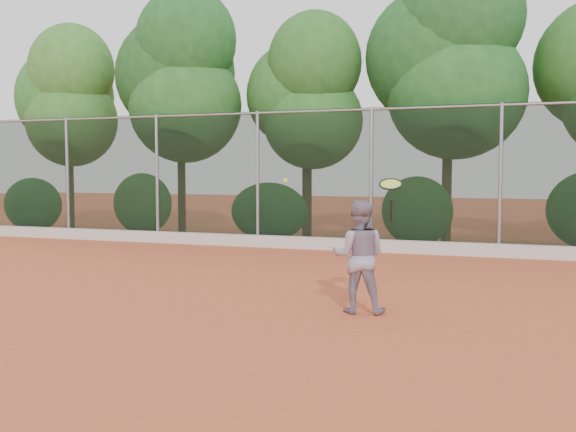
% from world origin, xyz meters
% --- Properties ---
extents(ground, '(80.00, 80.00, 0.00)m').
position_xyz_m(ground, '(0.00, 0.00, 0.00)').
color(ground, '#C04F2D').
rests_on(ground, ground).
extents(concrete_curb, '(24.00, 0.20, 0.30)m').
position_xyz_m(concrete_curb, '(0.00, 6.82, 0.15)').
color(concrete_curb, '#BCB8AE').
rests_on(concrete_curb, ground).
extents(tennis_player, '(0.83, 0.69, 1.56)m').
position_xyz_m(tennis_player, '(1.35, 0.14, 0.78)').
color(tennis_player, gray).
rests_on(tennis_player, ground).
extents(chainlink_fence, '(24.09, 0.09, 3.50)m').
position_xyz_m(chainlink_fence, '(-0.00, 7.00, 1.86)').
color(chainlink_fence, black).
rests_on(chainlink_fence, ground).
extents(foliage_backdrop, '(23.70, 3.63, 7.55)m').
position_xyz_m(foliage_backdrop, '(-0.55, 8.98, 4.40)').
color(foliage_backdrop, '#47311B').
rests_on(foliage_backdrop, ground).
extents(tennis_racket, '(0.36, 0.34, 0.59)m').
position_xyz_m(tennis_racket, '(1.80, 0.04, 1.74)').
color(tennis_racket, black).
rests_on(tennis_racket, ground).
extents(tennis_ball_in_flight, '(0.07, 0.07, 0.07)m').
position_xyz_m(tennis_ball_in_flight, '(0.38, -0.15, 1.83)').
color(tennis_ball_in_flight, yellow).
rests_on(tennis_ball_in_flight, ground).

